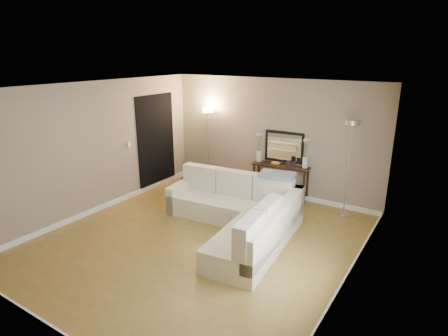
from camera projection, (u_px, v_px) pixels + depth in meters
The scene contains 23 objects.
floor at pixel (199, 240), 6.49m from camera, with size 5.00×5.50×0.01m, color olive.
ceiling at pixel (196, 87), 5.72m from camera, with size 5.00×5.50×0.01m, color white.
wall_back at pixel (272, 138), 8.32m from camera, with size 5.00×0.02×2.60m, color gray.
wall_front at pixel (39, 235), 3.89m from camera, with size 5.00×0.02×2.60m, color gray.
wall_left at pixel (96, 148), 7.40m from camera, with size 0.02×5.50×2.60m, color gray.
wall_right at pixel (354, 200), 4.80m from camera, with size 0.02×5.50×2.60m, color gray.
baseboard_back at pixel (269, 191), 8.67m from camera, with size 5.00×0.03×0.10m, color white.
baseboard_front at pixel (57, 332), 4.28m from camera, with size 5.00×0.03×0.10m, color white.
baseboard_left at pixel (103, 207), 7.76m from camera, with size 0.03×5.50×0.10m, color white.
baseboard_right at pixel (343, 283), 5.19m from camera, with size 0.03×5.50×0.10m, color white.
doorway at pixel (156, 142), 8.81m from camera, with size 0.02×1.20×2.20m, color black.
switch_plate at pixel (129, 145), 8.10m from camera, with size 0.02×0.08×0.12m, color white.
sectional_sofa at pixel (240, 213), 6.78m from camera, with size 2.78×2.53×0.90m.
throw_blanket at pixel (277, 175), 6.93m from camera, with size 0.65×0.37×0.05m, color slate.
console_table at pixel (277, 179), 8.28m from camera, with size 1.27×0.43×0.77m.
leaning_mirror at pixel (284, 147), 8.17m from camera, with size 0.88×0.11×0.69m.
table_decor at pixel (280, 163), 8.10m from camera, with size 0.53×0.13×0.12m.
flower_vase_left at pixel (259, 149), 8.30m from camera, with size 0.15×0.12×0.66m.
flower_vase_right at pixel (306, 155), 7.82m from camera, with size 0.15×0.12×0.66m.
floor_lamp_lit at pixel (208, 131), 8.98m from camera, with size 0.30×0.30×1.84m.
floor_lamp_unlit at pixel (350, 149), 7.07m from camera, with size 0.28×0.28×1.92m.
charcoal_rug at pixel (199, 186), 9.09m from camera, with size 1.20×0.90×0.02m, color black.
black_bag at pixel (190, 182), 9.05m from camera, with size 0.34×0.24×0.22m, color black.
Camera 1 is at (3.52, -4.66, 3.11)m, focal length 30.00 mm.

